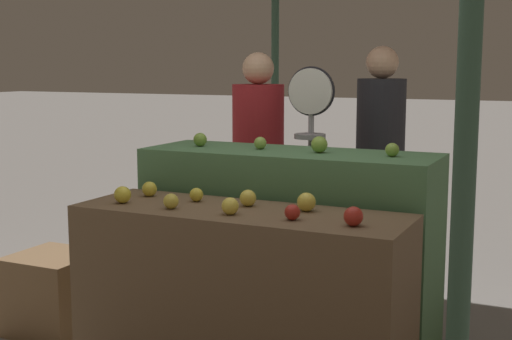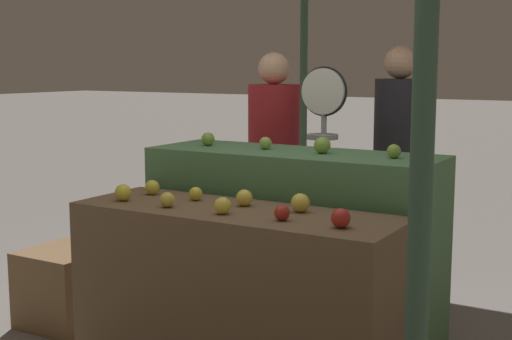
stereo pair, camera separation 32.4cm
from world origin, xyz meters
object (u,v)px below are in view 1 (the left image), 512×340
Objects in this scene: produce_scale at (310,131)px; person_vendor_at_scale at (258,155)px; wooden_crate_side at (55,293)px; person_customer_left at (380,149)px.

produce_scale is 0.94× the size of person_vendor_at_scale.
produce_scale is 3.35× the size of wooden_crate_side.
person_customer_left is at bearing 48.54° from wooden_crate_side.
wooden_crate_side is at bearing 46.60° from person_vendor_at_scale.
person_vendor_at_scale is (-0.44, 0.15, -0.19)m from produce_scale.
produce_scale is at bearing 147.94° from person_vendor_at_scale.
produce_scale reaches higher than wooden_crate_side.
wooden_crate_side is at bearing -136.63° from produce_scale.
person_vendor_at_scale is 0.85m from person_customer_left.
person_vendor_at_scale reaches higher than produce_scale.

